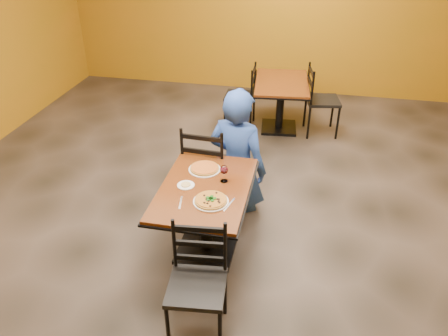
% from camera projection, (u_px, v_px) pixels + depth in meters
% --- Properties ---
extents(floor, '(7.00, 8.00, 0.01)m').
position_uv_depth(floor, '(217.00, 219.00, 4.82)').
color(floor, black).
rests_on(floor, ground).
extents(wall_back, '(7.00, 0.01, 3.00)m').
position_uv_depth(wall_back, '(268.00, 4.00, 7.39)').
color(wall_back, '#AB6B13').
rests_on(wall_back, ground).
extents(table_main, '(0.83, 1.23, 0.75)m').
position_uv_depth(table_main, '(205.00, 204.00, 4.11)').
color(table_main, '#663010').
rests_on(table_main, floor).
extents(table_second, '(0.89, 1.22, 0.75)m').
position_uv_depth(table_second, '(281.00, 95.00, 6.45)').
color(table_second, '#663010').
rests_on(table_second, floor).
extents(chair_main_near, '(0.48, 0.48, 0.96)m').
position_uv_depth(chair_main_near, '(197.00, 288.00, 3.33)').
color(chair_main_near, black).
rests_on(chair_main_near, floor).
extents(chair_main_far, '(0.49, 0.49, 1.03)m').
position_uv_depth(chair_main_far, '(208.00, 165.00, 4.80)').
color(chair_main_far, black).
rests_on(chair_main_far, floor).
extents(chair_second_left, '(0.44, 0.44, 0.95)m').
position_uv_depth(chair_second_left, '(240.00, 96.00, 6.60)').
color(chair_second_left, black).
rests_on(chair_second_left, floor).
extents(chair_second_right, '(0.53, 0.53, 1.01)m').
position_uv_depth(chair_second_right, '(323.00, 101.00, 6.37)').
color(chair_second_right, black).
rests_on(chair_second_right, floor).
extents(diner, '(0.77, 0.61, 1.39)m').
position_uv_depth(diner, '(238.00, 150.00, 4.72)').
color(diner, '#1A4591').
rests_on(diner, floor).
extents(plate_main, '(0.31, 0.31, 0.01)m').
position_uv_depth(plate_main, '(211.00, 201.00, 3.81)').
color(plate_main, white).
rests_on(plate_main, table_main).
extents(pizza_main, '(0.28, 0.28, 0.02)m').
position_uv_depth(pizza_main, '(211.00, 200.00, 3.80)').
color(pizza_main, maroon).
rests_on(pizza_main, plate_main).
extents(plate_far, '(0.31, 0.31, 0.01)m').
position_uv_depth(plate_far, '(205.00, 169.00, 4.27)').
color(plate_far, white).
rests_on(plate_far, table_main).
extents(pizza_far, '(0.28, 0.28, 0.02)m').
position_uv_depth(pizza_far, '(205.00, 168.00, 4.26)').
color(pizza_far, orange).
rests_on(pizza_far, plate_far).
extents(side_plate, '(0.16, 0.16, 0.01)m').
position_uv_depth(side_plate, '(186.00, 185.00, 4.03)').
color(side_plate, white).
rests_on(side_plate, table_main).
extents(dip, '(0.09, 0.09, 0.01)m').
position_uv_depth(dip, '(186.00, 184.00, 4.02)').
color(dip, tan).
rests_on(dip, side_plate).
extents(wine_glass, '(0.08, 0.08, 0.18)m').
position_uv_depth(wine_glass, '(224.00, 173.00, 4.05)').
color(wine_glass, white).
rests_on(wine_glass, table_main).
extents(fork, '(0.05, 0.19, 0.00)m').
position_uv_depth(fork, '(181.00, 202.00, 3.80)').
color(fork, silver).
rests_on(fork, table_main).
extents(knife, '(0.07, 0.21, 0.00)m').
position_uv_depth(knife, '(229.00, 205.00, 3.78)').
color(knife, silver).
rests_on(knife, table_main).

